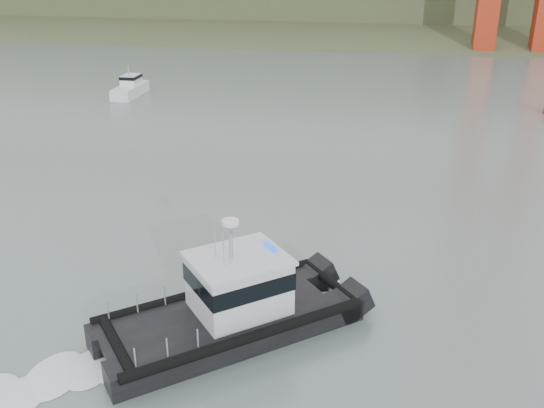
{
  "coord_description": "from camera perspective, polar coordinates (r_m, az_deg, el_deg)",
  "views": [
    {
      "loc": [
        5.19,
        -19.69,
        14.08
      ],
      "look_at": [
        -0.13,
        7.43,
        2.4
      ],
      "focal_mm": 40.0,
      "sensor_mm": 36.0,
      "label": 1
    }
  ],
  "objects": [
    {
      "name": "motorboat",
      "position": [
        65.42,
        -13.18,
        10.61
      ],
      "size": [
        2.05,
        5.92,
        3.24
      ],
      "rotation": [
        0.0,
        0.0,
        0.02
      ],
      "color": "silver",
      "rests_on": "ground"
    },
    {
      "name": "ground",
      "position": [
        24.75,
        -3.07,
        -11.79
      ],
      "size": [
        400.0,
        400.0,
        0.0
      ],
      "primitive_type": "plane",
      "color": "#576862",
      "rests_on": "ground"
    },
    {
      "name": "patrol_boat",
      "position": [
        24.02,
        -3.8,
        -9.4
      ],
      "size": [
        10.35,
        9.57,
        5.03
      ],
      "rotation": [
        0.0,
        0.0,
        -0.87
      ],
      "color": "black",
      "rests_on": "ground"
    }
  ]
}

